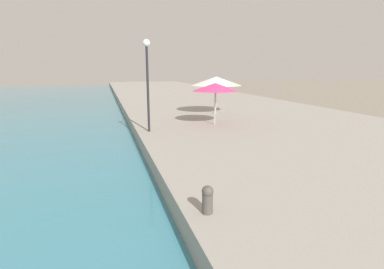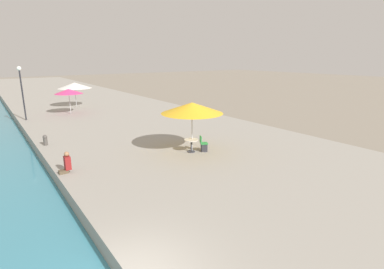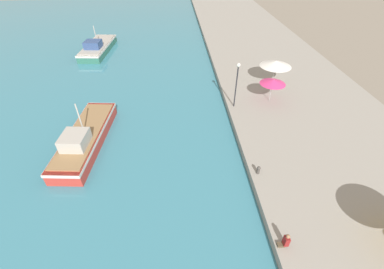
{
  "view_description": "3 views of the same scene",
  "coord_description": "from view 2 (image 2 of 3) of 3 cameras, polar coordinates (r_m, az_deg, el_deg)",
  "views": [
    {
      "loc": [
        -1.55,
        8.04,
        3.84
      ],
      "look_at": [
        1.5,
        18.32,
        1.46
      ],
      "focal_mm": 28.0,
      "sensor_mm": 36.0,
      "label": 1
    },
    {
      "loc": [
        -2.36,
        -5.9,
        5.98
      ],
      "look_at": [
        7.24,
        7.61,
        1.66
      ],
      "focal_mm": 28.0,
      "sensor_mm": 36.0,
      "label": 2
    },
    {
      "loc": [
        -5.18,
        1.22,
        14.51
      ],
      "look_at": [
        -4.0,
        18.0,
        1.26
      ],
      "focal_mm": 24.0,
      "sensor_mm": 36.0,
      "label": 3
    }
  ],
  "objects": [
    {
      "name": "cafe_table",
      "position": [
        17.12,
        -0.15,
        -1.63
      ],
      "size": [
        0.8,
        0.8,
        0.74
      ],
      "color": "#333338",
      "rests_on": "quay_promenade"
    },
    {
      "name": "cafe_umbrella_striped",
      "position": [
        35.15,
        -21.46,
        8.68
      ],
      "size": [
        3.53,
        3.53,
        2.61
      ],
      "color": "#B7B7B7",
      "rests_on": "quay_promenade"
    },
    {
      "name": "quay_promenade",
      "position": [
        44.5,
        -21.75,
        6.27
      ],
      "size": [
        16.0,
        90.0,
        0.66
      ],
      "color": "gray",
      "rests_on": "ground_plane"
    },
    {
      "name": "lamppost",
      "position": [
        29.27,
        -29.77,
        8.34
      ],
      "size": [
        0.36,
        0.36,
        4.56
      ],
      "color": "#232328",
      "rests_on": "quay_promenade"
    },
    {
      "name": "person_at_quay",
      "position": [
        15.3,
        -22.79,
        -5.12
      ],
      "size": [
        0.56,
        0.36,
        1.03
      ],
      "color": "brown",
      "rests_on": "quay_promenade"
    },
    {
      "name": "mooring_bollard",
      "position": [
        20.58,
        -26.17,
        -0.9
      ],
      "size": [
        0.26,
        0.26,
        0.65
      ],
      "color": "#4C4742",
      "rests_on": "quay_promenade"
    },
    {
      "name": "cafe_umbrella_white",
      "position": [
        30.86,
        -22.45,
        7.6
      ],
      "size": [
        2.58,
        2.58,
        2.37
      ],
      "color": "#B7B7B7",
      "rests_on": "quay_promenade"
    },
    {
      "name": "cafe_umbrella_pink",
      "position": [
        16.81,
        -0.0,
        5.1
      ],
      "size": [
        3.5,
        3.5,
        2.85
      ],
      "color": "#B7B7B7",
      "rests_on": "quay_promenade"
    },
    {
      "name": "cafe_chair_left",
      "position": [
        17.3,
        2.22,
        -2.18
      ],
      "size": [
        0.56,
        0.55,
        0.91
      ],
      "rotation": [
        0.0,
        0.0,
        4.26
      ],
      "color": "#2D2D33",
      "rests_on": "quay_promenade"
    }
  ]
}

